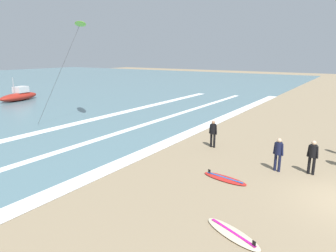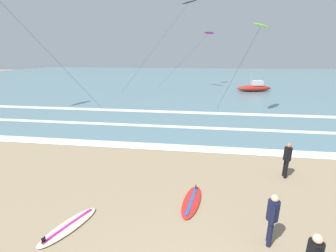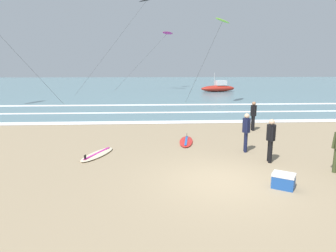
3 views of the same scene
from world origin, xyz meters
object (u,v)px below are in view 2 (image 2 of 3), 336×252
(surfboard_left_pile, at_px, (192,201))
(kite_black_mid_center, at_px, (189,3))
(surfer_foreground_main, at_px, (287,157))
(surfboard_right_spare, at_px, (69,226))
(surfer_left_near, at_px, (272,215))
(offshore_boat, at_px, (254,88))
(kite_lime_high_right, at_px, (261,26))
(kite_magenta_low_near, at_px, (209,33))

(surfboard_left_pile, xyz_separation_m, kite_black_mid_center, (-2.02, 29.57, 12.35))
(surfer_foreground_main, distance_m, surfboard_right_spare, 8.90)
(surfer_left_near, xyz_separation_m, offshore_boat, (5.88, 30.70, -0.40))
(surfboard_right_spare, bearing_deg, surfer_foreground_main, 28.96)
(kite_lime_high_right, relative_size, offshore_boat, 1.42)
(surfer_foreground_main, relative_size, kite_lime_high_right, 0.21)
(surfer_foreground_main, relative_size, surfboard_right_spare, 0.74)
(surfer_left_near, height_order, kite_magenta_low_near, kite_magenta_low_near)
(kite_black_mid_center, height_order, offshore_boat, kite_black_mid_center)
(surfer_foreground_main, relative_size, surfer_left_near, 1.00)
(surfboard_left_pile, bearing_deg, kite_lime_high_right, 70.96)
(surfer_foreground_main, distance_m, offshore_boat, 26.92)
(kite_black_mid_center, bearing_deg, offshore_boat, -2.98)
(kite_magenta_low_near, bearing_deg, kite_black_mid_center, -115.20)
(surfer_foreground_main, xyz_separation_m, kite_black_mid_center, (-6.01, 27.13, 11.44))
(kite_lime_high_right, bearing_deg, surfer_foreground_main, -94.42)
(surfer_left_near, bearing_deg, kite_magenta_low_near, 91.56)
(kite_magenta_low_near, height_order, kite_lime_high_right, kite_magenta_low_near)
(surfer_left_near, xyz_separation_m, kite_black_mid_center, (-4.28, 31.23, 11.44))
(kite_magenta_low_near, bearing_deg, surfboard_right_spare, -97.40)
(surfboard_right_spare, relative_size, kite_black_mid_center, 0.17)
(surfboard_left_pile, distance_m, offshore_boat, 30.16)
(surfer_left_near, relative_size, surfboard_left_pile, 0.74)
(surfboard_right_spare, height_order, offshore_boat, offshore_boat)
(surfer_left_near, distance_m, offshore_boat, 31.26)
(kite_lime_high_right, bearing_deg, surfboard_left_pile, -109.04)
(surfer_left_near, xyz_separation_m, kite_magenta_low_near, (-1.04, 38.11, 7.92))
(surfer_left_near, bearing_deg, kite_lime_high_right, 80.54)
(surfboard_right_spare, relative_size, kite_lime_high_right, 0.28)
(kite_black_mid_center, distance_m, offshore_boat, 15.61)
(surfboard_right_spare, bearing_deg, surfer_left_near, 1.74)
(surfboard_left_pile, height_order, offshore_boat, offshore_boat)
(surfboard_right_spare, height_order, kite_magenta_low_near, kite_magenta_low_near)
(surfer_left_near, distance_m, kite_magenta_low_near, 38.94)
(surfer_foreground_main, xyz_separation_m, surfboard_right_spare, (-7.75, -4.29, -0.91))
(offshore_boat, bearing_deg, kite_lime_high_right, -102.30)
(surfboard_left_pile, relative_size, kite_lime_high_right, 0.28)
(surfer_foreground_main, relative_size, kite_black_mid_center, 0.13)
(surfer_foreground_main, height_order, kite_lime_high_right, kite_lime_high_right)
(surfboard_left_pile, distance_m, kite_magenta_low_near, 37.52)
(surfboard_left_pile, relative_size, kite_black_mid_center, 0.17)
(kite_black_mid_center, bearing_deg, surfer_left_near, -82.20)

